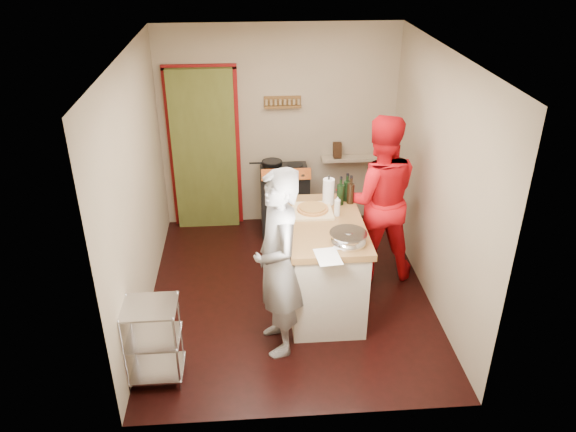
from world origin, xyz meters
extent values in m
plane|color=black|center=(0.00, 0.00, 0.00)|extent=(3.50, 3.50, 0.00)
cube|color=tan|center=(0.00, 1.75, 1.30)|extent=(3.00, 0.04, 2.60)
cube|color=#565B23|center=(-0.95, 1.80, 1.05)|extent=(0.80, 0.40, 2.10)
cube|color=maroon|center=(-1.37, 1.73, 1.05)|extent=(0.06, 0.06, 2.10)
cube|color=maroon|center=(-0.53, 1.73, 1.05)|extent=(0.06, 0.06, 2.10)
cube|color=maroon|center=(-0.95, 1.73, 2.10)|extent=(0.90, 0.06, 0.06)
cube|color=brown|center=(0.05, 1.70, 1.60)|extent=(0.46, 0.09, 0.03)
cube|color=brown|center=(0.05, 1.74, 1.66)|extent=(0.46, 0.02, 0.12)
cube|color=olive|center=(0.05, 1.70, 1.66)|extent=(0.42, 0.04, 0.07)
cube|color=tan|center=(0.95, 1.65, 0.90)|extent=(0.80, 0.18, 0.04)
cube|color=black|center=(0.75, 1.65, 1.02)|extent=(0.10, 0.14, 0.22)
cube|color=tan|center=(-1.50, 0.00, 1.30)|extent=(0.04, 3.50, 2.60)
cube|color=tan|center=(1.50, 0.00, 1.30)|extent=(0.04, 3.50, 2.60)
cube|color=white|center=(0.00, 0.00, 2.61)|extent=(3.00, 3.50, 0.02)
cube|color=black|center=(0.05, 1.43, 0.40)|extent=(0.60, 0.55, 0.80)
cube|color=black|center=(0.05, 1.43, 0.83)|extent=(0.60, 0.55, 0.06)
cube|color=brown|center=(0.05, 1.15, 0.92)|extent=(0.60, 0.15, 0.17)
cylinder|color=black|center=(-0.10, 1.56, 0.91)|extent=(0.26, 0.26, 0.05)
cylinder|color=silver|center=(-1.50, -1.38, 0.40)|extent=(0.02, 0.02, 0.80)
cylinder|color=silver|center=(-1.06, -1.38, 0.40)|extent=(0.02, 0.02, 0.80)
cylinder|color=silver|center=(-1.50, -1.02, 0.40)|extent=(0.02, 0.02, 0.80)
cylinder|color=silver|center=(-1.06, -1.02, 0.40)|extent=(0.02, 0.02, 0.80)
cube|color=silver|center=(-1.28, -1.20, 0.10)|extent=(0.48, 0.40, 0.02)
cube|color=silver|center=(-1.28, -1.20, 0.45)|extent=(0.48, 0.40, 0.02)
cube|color=silver|center=(-1.28, -1.20, 0.78)|extent=(0.48, 0.40, 0.02)
cube|color=beige|center=(0.34, -0.22, 0.46)|extent=(0.71, 1.25, 0.92)
cube|color=olive|center=(0.34, -0.22, 0.96)|extent=(0.77, 1.31, 0.06)
cube|color=beige|center=(0.24, 0.01, 1.00)|extent=(0.40, 0.40, 0.02)
cylinder|color=#C8893E|center=(0.24, 0.01, 1.03)|extent=(0.32, 0.32, 0.02)
ellipsoid|color=silver|center=(0.50, -0.64, 1.04)|extent=(0.35, 0.35, 0.11)
cylinder|color=white|center=(0.43, 0.19, 1.13)|extent=(0.12, 0.12, 0.28)
cylinder|color=silver|center=(0.48, -0.07, 1.07)|extent=(0.06, 0.06, 0.17)
cube|color=white|center=(0.28, -0.86, 0.99)|extent=(0.24, 0.32, 0.00)
cylinder|color=black|center=(0.63, 0.25, 1.14)|extent=(0.08, 0.08, 0.31)
cylinder|color=black|center=(0.66, 0.19, 1.14)|extent=(0.08, 0.08, 0.31)
cylinder|color=black|center=(0.55, 0.17, 1.14)|extent=(0.08, 0.08, 0.31)
imported|color=#B0B0B5|center=(-0.17, -0.84, 0.92)|extent=(0.56, 0.74, 1.83)
imported|color=red|center=(1.00, 0.35, 0.95)|extent=(0.95, 0.75, 1.90)
camera|label=1|loc=(-0.40, -5.07, 3.64)|focal=35.00mm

